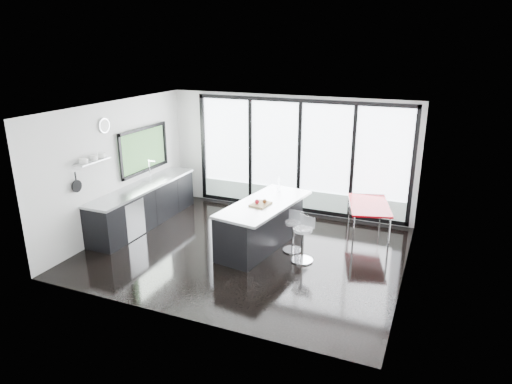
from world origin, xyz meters
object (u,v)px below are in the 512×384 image
at_px(island, 261,224).
at_px(red_table, 368,221).
at_px(bar_stool_near, 302,245).
at_px(bar_stool_far, 293,236).

relative_size(island, red_table, 1.76).
height_order(island, bar_stool_near, island).
relative_size(island, bar_stool_far, 3.89).
relative_size(island, bar_stool_near, 3.64).
xyz_separation_m(bar_stool_near, red_table, (0.94, 1.61, 0.04)).
distance_m(bar_stool_near, bar_stool_far, 0.47).
distance_m(island, red_table, 2.30).
distance_m(island, bar_stool_near, 1.04).
xyz_separation_m(bar_stool_near, bar_stool_far, (-0.30, 0.36, -0.02)).
bearing_deg(island, bar_stool_far, 1.76).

